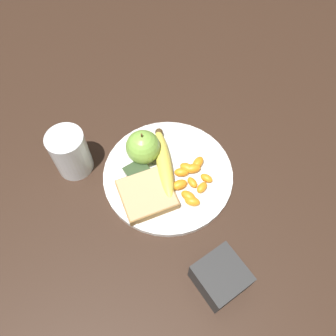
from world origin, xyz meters
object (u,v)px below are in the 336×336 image
Objects in this scene: banana at (164,162)px; fork at (170,176)px; bread_slice at (147,194)px; condiment_caddy at (220,277)px; jam_packet at (137,172)px; apple at (143,147)px; juice_glass at (71,154)px; plate at (168,174)px.

fork is (-0.00, -0.03, -0.01)m from banana.
fork is (0.07, 0.01, -0.01)m from bread_slice.
banana is 0.26m from condiment_caddy.
jam_packet is 0.27m from condiment_caddy.
condiment_caddy is at bearing -88.61° from jam_packet.
banana is (0.02, -0.05, -0.02)m from apple.
bread_slice is (-0.07, -0.04, -0.01)m from banana.
jam_packet is at bearing -46.06° from juice_glass.
banana is at bearing -63.40° from apple.
condiment_caddy is at bearing 63.23° from fork.
bread_slice reaches higher than fork.
juice_glass reaches higher than fork.
bread_slice and jam_packet have the same top height.
juice_glass is at bearing 138.74° from plate.
plate is at bearing -107.30° from fork.
juice_glass is 0.18m from bread_slice.
juice_glass is at bearing 133.94° from jam_packet.
apple is (-0.02, 0.06, 0.04)m from plate.
jam_packet reaches higher than plate.
banana is 3.61× the size of jam_packet.
banana is (0.16, -0.12, -0.02)m from juice_glass.
apple reaches higher than fork.
banana is 0.08m from bread_slice.
banana is at bearing 81.09° from plate.
apple is (0.14, -0.07, -0.00)m from juice_glass.
apple is 1.70× the size of jam_packet.
jam_packet is (-0.06, 0.04, 0.01)m from fork.
juice_glass is (-0.16, 0.14, 0.04)m from plate.
bread_slice reaches higher than plate.
juice_glass is at bearing 118.71° from bread_slice.
bread_slice is (-0.05, -0.09, -0.03)m from apple.
juice_glass is 0.15m from apple.
juice_glass is at bearing 143.20° from banana.
jam_packet is (0.01, 0.06, -0.00)m from bread_slice.
plate is at bearing -30.92° from jam_packet.
apple is 0.10m from bread_slice.
jam_packet is (0.10, -0.10, -0.03)m from juice_glass.
juice_glass is 0.58× the size of fork.
jam_packet is at bearing -139.93° from apple.
banana is (0.00, 0.02, 0.02)m from plate.
juice_glass is 1.31× the size of condiment_caddy.
condiment_caddy is (0.11, -0.38, -0.02)m from juice_glass.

